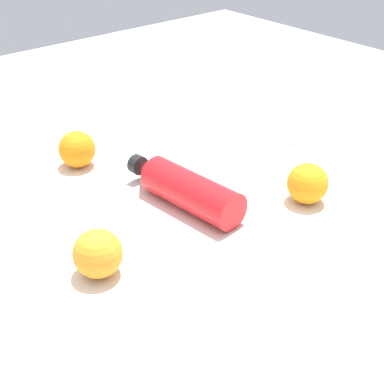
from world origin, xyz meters
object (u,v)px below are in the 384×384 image
at_px(orange_0, 308,183).
at_px(folded_napkin, 277,130).
at_px(orange_2, 77,149).
at_px(orange_1, 98,253).
at_px(water_bottle, 183,188).

distance_m(orange_0, folded_napkin, 0.35).
bearing_deg(orange_2, folded_napkin, 71.55).
bearing_deg(folded_napkin, orange_1, -73.05).
relative_size(orange_2, folded_napkin, 0.47).
relative_size(orange_1, folded_napkin, 0.48).
bearing_deg(orange_0, folded_napkin, 142.02).
relative_size(water_bottle, folded_napkin, 1.65).
xyz_separation_m(orange_0, orange_1, (-0.07, -0.45, 0.00)).
distance_m(orange_0, orange_2, 0.51).
xyz_separation_m(orange_1, orange_2, (-0.36, 0.18, -0.00)).
relative_size(orange_0, orange_1, 0.99).
relative_size(water_bottle, orange_2, 3.48).
height_order(orange_0, orange_2, same).
bearing_deg(folded_napkin, orange_2, -108.45).
height_order(water_bottle, orange_0, orange_0).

